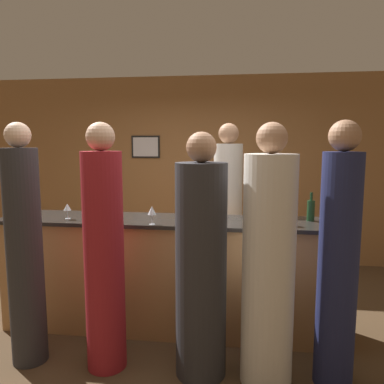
# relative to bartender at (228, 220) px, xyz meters

# --- Properties ---
(ground_plane) EXTENTS (14.00, 14.00, 0.00)m
(ground_plane) POSITION_rel_bartender_xyz_m (-0.54, -0.69, -0.96)
(ground_plane) COLOR #4C3823
(back_wall) EXTENTS (8.00, 0.08, 2.80)m
(back_wall) POSITION_rel_bartender_xyz_m (-0.54, 1.57, 0.44)
(back_wall) COLOR olive
(back_wall) RESTS_ON ground_plane
(bar_counter) EXTENTS (3.24, 0.61, 1.09)m
(bar_counter) POSITION_rel_bartender_xyz_m (-0.54, -0.69, -0.41)
(bar_counter) COLOR #B27F4C
(bar_counter) RESTS_ON ground_plane
(bartender) EXTENTS (0.32, 0.32, 2.02)m
(bartender) POSITION_rel_bartender_xyz_m (0.00, 0.00, 0.00)
(bartender) COLOR silver
(bartender) RESTS_ON ground_plane
(guest_0) EXTENTS (0.39, 0.39, 1.96)m
(guest_0) POSITION_rel_bartender_xyz_m (0.36, -1.40, -0.05)
(guest_0) COLOR silver
(guest_0) RESTS_ON ground_plane
(guest_1) EXTENTS (0.29, 0.29, 1.97)m
(guest_1) POSITION_rel_bartender_xyz_m (0.86, -1.35, -0.01)
(guest_1) COLOR #1E234C
(guest_1) RESTS_ON ground_plane
(guest_2) EXTENTS (0.28, 0.28, 1.97)m
(guest_2) POSITION_rel_bartender_xyz_m (-1.58, -1.38, -0.02)
(guest_2) COLOR #2D2D33
(guest_2) RESTS_ON ground_plane
(guest_3) EXTENTS (0.39, 0.39, 1.89)m
(guest_3) POSITION_rel_bartender_xyz_m (-0.15, -1.37, -0.08)
(guest_3) COLOR #2D2D33
(guest_3) RESTS_ON ground_plane
(guest_4) EXTENTS (0.31, 0.31, 1.97)m
(guest_4) POSITION_rel_bartender_xyz_m (-0.92, -1.37, -0.03)
(guest_4) COLOR maroon
(guest_4) RESTS_ON ground_plane
(wine_bottle_0) EXTENTS (0.07, 0.07, 0.28)m
(wine_bottle_0) POSITION_rel_bartender_xyz_m (-0.34, -0.89, 0.25)
(wine_bottle_0) COLOR black
(wine_bottle_0) RESTS_ON bar_counter
(wine_bottle_1) EXTENTS (0.07, 0.07, 0.27)m
(wine_bottle_1) POSITION_rel_bartender_xyz_m (0.79, -0.58, 0.24)
(wine_bottle_1) COLOR #19381E
(wine_bottle_1) RESTS_ON bar_counter
(wine_glass_0) EXTENTS (0.08, 0.08, 0.16)m
(wine_glass_0) POSITION_rel_bartender_xyz_m (0.46, -0.78, 0.26)
(wine_glass_0) COLOR silver
(wine_glass_0) RESTS_ON bar_counter
(wine_glass_1) EXTENTS (0.06, 0.06, 0.18)m
(wine_glass_1) POSITION_rel_bartender_xyz_m (-1.95, -0.85, 0.27)
(wine_glass_1) COLOR silver
(wine_glass_1) RESTS_ON bar_counter
(wine_glass_2) EXTENTS (0.08, 0.08, 0.17)m
(wine_glass_2) POSITION_rel_bartender_xyz_m (-0.63, -0.94, 0.26)
(wine_glass_2) COLOR silver
(wine_glass_2) RESTS_ON bar_counter
(wine_glass_3) EXTENTS (0.07, 0.07, 0.15)m
(wine_glass_3) POSITION_rel_bartender_xyz_m (-1.48, -0.81, 0.24)
(wine_glass_3) COLOR silver
(wine_glass_3) RESTS_ON bar_counter
(wine_glass_4) EXTENTS (0.08, 0.08, 0.16)m
(wine_glass_4) POSITION_rel_bartender_xyz_m (-0.11, -0.86, 0.25)
(wine_glass_4) COLOR silver
(wine_glass_4) RESTS_ON bar_counter
(wine_glass_5) EXTENTS (0.08, 0.08, 0.15)m
(wine_glass_5) POSITION_rel_bartender_xyz_m (0.58, -0.82, 0.25)
(wine_glass_5) COLOR silver
(wine_glass_5) RESTS_ON bar_counter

